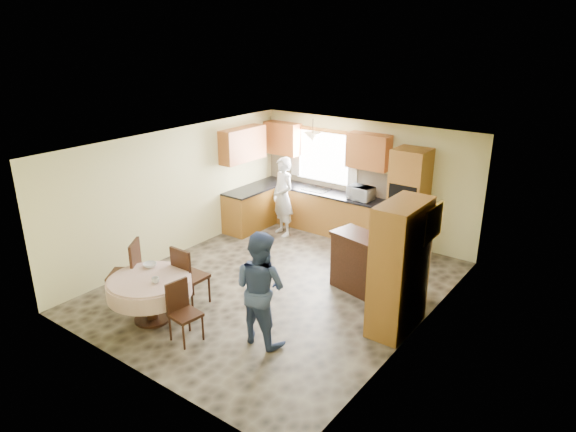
{
  "coord_description": "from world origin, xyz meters",
  "views": [
    {
      "loc": [
        4.92,
        -6.36,
        4.26
      ],
      "look_at": [
        -0.01,
        0.3,
        1.22
      ],
      "focal_mm": 32.0,
      "sensor_mm": 36.0,
      "label": 1
    }
  ],
  "objects_px": {
    "chair_back": "(187,274)",
    "person_dining": "(260,288)",
    "chair_right": "(182,308)",
    "oven_tower": "(408,202)",
    "chair_left": "(129,269)",
    "sideboard": "(368,268)",
    "dining_table": "(150,287)",
    "person_sink": "(283,197)",
    "cupboard": "(400,267)"
  },
  "relations": [
    {
      "from": "chair_back",
      "to": "person_dining",
      "type": "xyz_separation_m",
      "value": [
        1.56,
        -0.05,
        0.27
      ]
    },
    {
      "from": "oven_tower",
      "to": "sideboard",
      "type": "relative_size",
      "value": 1.59
    },
    {
      "from": "chair_left",
      "to": "person_dining",
      "type": "height_order",
      "value": "person_dining"
    },
    {
      "from": "oven_tower",
      "to": "chair_left",
      "type": "bearing_deg",
      "value": -120.91
    },
    {
      "from": "sideboard",
      "to": "person_sink",
      "type": "height_order",
      "value": "person_sink"
    },
    {
      "from": "oven_tower",
      "to": "sideboard",
      "type": "bearing_deg",
      "value": -83.91
    },
    {
      "from": "person_sink",
      "to": "person_dining",
      "type": "bearing_deg",
      "value": -34.43
    },
    {
      "from": "oven_tower",
      "to": "sideboard",
      "type": "xyz_separation_m",
      "value": [
        0.21,
        -2.0,
        -0.58
      ]
    },
    {
      "from": "sideboard",
      "to": "person_dining",
      "type": "xyz_separation_m",
      "value": [
        -0.56,
        -2.15,
        0.37
      ]
    },
    {
      "from": "dining_table",
      "to": "person_sink",
      "type": "bearing_deg",
      "value": 97.08
    },
    {
      "from": "person_sink",
      "to": "dining_table",
      "type": "bearing_deg",
      "value": -59.94
    },
    {
      "from": "cupboard",
      "to": "chair_left",
      "type": "height_order",
      "value": "cupboard"
    },
    {
      "from": "dining_table",
      "to": "chair_right",
      "type": "relative_size",
      "value": 1.42
    },
    {
      "from": "chair_left",
      "to": "person_dining",
      "type": "distance_m",
      "value": 2.44
    },
    {
      "from": "chair_back",
      "to": "person_dining",
      "type": "distance_m",
      "value": 1.59
    },
    {
      "from": "sideboard",
      "to": "person_sink",
      "type": "xyz_separation_m",
      "value": [
        -2.76,
        1.29,
        0.39
      ]
    },
    {
      "from": "oven_tower",
      "to": "person_sink",
      "type": "height_order",
      "value": "oven_tower"
    },
    {
      "from": "dining_table",
      "to": "oven_tower",
      "type": "bearing_deg",
      "value": 66.61
    },
    {
      "from": "cupboard",
      "to": "chair_right",
      "type": "height_order",
      "value": "cupboard"
    },
    {
      "from": "chair_back",
      "to": "chair_right",
      "type": "height_order",
      "value": "chair_back"
    },
    {
      "from": "sideboard",
      "to": "dining_table",
      "type": "xyz_separation_m",
      "value": [
        -2.26,
        -2.74,
        0.08
      ]
    },
    {
      "from": "chair_right",
      "to": "cupboard",
      "type": "bearing_deg",
      "value": -40.74
    },
    {
      "from": "person_dining",
      "to": "person_sink",
      "type": "bearing_deg",
      "value": -55.77
    },
    {
      "from": "dining_table",
      "to": "chair_back",
      "type": "relative_size",
      "value": 1.22
    },
    {
      "from": "chair_left",
      "to": "person_sink",
      "type": "distance_m",
      "value": 3.89
    },
    {
      "from": "sideboard",
      "to": "chair_right",
      "type": "height_order",
      "value": "sideboard"
    },
    {
      "from": "chair_left",
      "to": "chair_right",
      "type": "relative_size",
      "value": 1.21
    },
    {
      "from": "person_dining",
      "to": "sideboard",
      "type": "bearing_deg",
      "value": -103.05
    },
    {
      "from": "chair_back",
      "to": "chair_right",
      "type": "distance_m",
      "value": 0.95
    },
    {
      "from": "oven_tower",
      "to": "dining_table",
      "type": "distance_m",
      "value": 5.18
    },
    {
      "from": "cupboard",
      "to": "person_sink",
      "type": "distance_m",
      "value": 4.13
    },
    {
      "from": "dining_table",
      "to": "chair_back",
      "type": "bearing_deg",
      "value": 78.19
    },
    {
      "from": "oven_tower",
      "to": "sideboard",
      "type": "height_order",
      "value": "oven_tower"
    },
    {
      "from": "dining_table",
      "to": "person_dining",
      "type": "bearing_deg",
      "value": 19.17
    },
    {
      "from": "chair_right",
      "to": "person_dining",
      "type": "bearing_deg",
      "value": -47.73
    },
    {
      "from": "chair_left",
      "to": "person_dining",
      "type": "relative_size",
      "value": 0.65
    },
    {
      "from": "cupboard",
      "to": "chair_back",
      "type": "distance_m",
      "value": 3.32
    },
    {
      "from": "person_sink",
      "to": "person_dining",
      "type": "relative_size",
      "value": 1.03
    },
    {
      "from": "sideboard",
      "to": "person_sink",
      "type": "relative_size",
      "value": 0.77
    },
    {
      "from": "chair_right",
      "to": "oven_tower",
      "type": "bearing_deg",
      "value": -7.52
    },
    {
      "from": "oven_tower",
      "to": "chair_left",
      "type": "height_order",
      "value": "oven_tower"
    },
    {
      "from": "chair_back",
      "to": "person_dining",
      "type": "relative_size",
      "value": 0.62
    },
    {
      "from": "sideboard",
      "to": "chair_back",
      "type": "relative_size",
      "value": 1.28
    },
    {
      "from": "person_sink",
      "to": "sideboard",
      "type": "bearing_deg",
      "value": -2.09
    },
    {
      "from": "sideboard",
      "to": "chair_right",
      "type": "distance_m",
      "value": 3.16
    },
    {
      "from": "oven_tower",
      "to": "chair_back",
      "type": "height_order",
      "value": "oven_tower"
    },
    {
      "from": "cupboard",
      "to": "person_dining",
      "type": "bearing_deg",
      "value": -134.28
    },
    {
      "from": "dining_table",
      "to": "chair_back",
      "type": "xyz_separation_m",
      "value": [
        0.13,
        0.64,
        0.01
      ]
    },
    {
      "from": "chair_left",
      "to": "chair_back",
      "type": "distance_m",
      "value": 0.96
    },
    {
      "from": "oven_tower",
      "to": "person_dining",
      "type": "bearing_deg",
      "value": -94.83
    }
  ]
}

